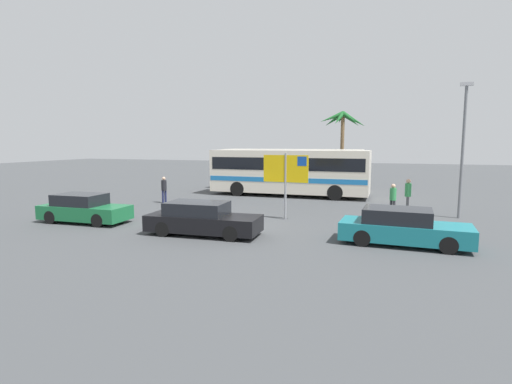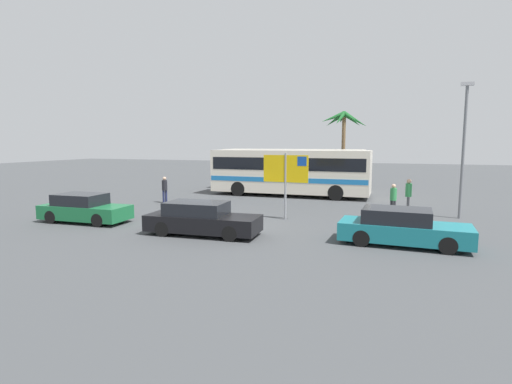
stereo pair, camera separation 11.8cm
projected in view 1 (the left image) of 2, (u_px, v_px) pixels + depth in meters
name	position (u px, v px, depth m)	size (l,w,h in m)	color
ground	(224.00, 228.00, 17.35)	(120.00, 120.00, 0.00)	#424447
bus_front_coach	(289.00, 170.00, 27.61)	(10.83, 2.71, 3.17)	silver
bus_rear_coach	(292.00, 167.00, 31.26)	(10.83, 2.71, 3.17)	silver
ferry_sign	(287.00, 171.00, 18.98)	(2.20, 0.13, 3.20)	gray
car_black	(202.00, 219.00, 16.00)	(4.63, 1.87, 1.32)	black
car_green	(84.00, 209.00, 18.50)	(4.18, 1.77, 1.32)	#196638
car_teal	(402.00, 227.00, 14.41)	(4.58, 1.91, 1.32)	#19757F
pedestrian_by_bus	(408.00, 193.00, 20.91)	(0.32, 0.32, 1.81)	#4C4C51
pedestrian_near_sign	(164.00, 188.00, 24.39)	(0.32, 0.32, 1.61)	#1E2347
pedestrian_crossing_lot	(393.00, 197.00, 20.16)	(0.32, 0.32, 1.62)	#2D2D33
lamp_post_left_side	(463.00, 145.00, 19.15)	(0.56, 0.20, 6.51)	slate
palm_tree_seaside	(343.00, 124.00, 34.16)	(3.89, 4.14, 6.37)	brown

